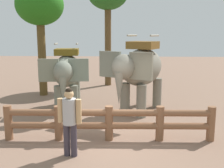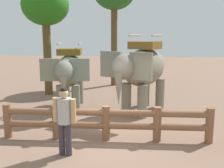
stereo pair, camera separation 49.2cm
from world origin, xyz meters
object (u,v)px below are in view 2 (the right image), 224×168
Objects in this scene: elephant_near_left at (69,72)px; tourist_woman_in_black at (64,117)px; log_fence at (106,121)px; tree_back_center at (45,8)px; elephant_center at (142,70)px.

elephant_near_left is 1.80× the size of tourist_woman_in_black.
log_fence is 1.13× the size of tree_back_center.
tourist_woman_in_black reaches higher than log_fence.
tourist_woman_in_black is at bearing -68.04° from tree_back_center.
elephant_center is 6.20m from tree_back_center.
elephant_near_left is (-1.94, 3.28, 0.95)m from log_fence.
elephant_center reaches higher than tourist_woman_in_black.
elephant_center is 0.66× the size of tree_back_center.
elephant_near_left is at bearing 120.67° from log_fence.
tourist_woman_in_black is (-1.98, -4.19, -0.70)m from elephant_center.
log_fence is at bearing -57.47° from tree_back_center.
elephant_near_left is at bearing -55.28° from tree_back_center.
tree_back_center is at bearing 122.53° from log_fence.
elephant_center reaches higher than elephant_near_left.
elephant_near_left is 4.29m from tree_back_center.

